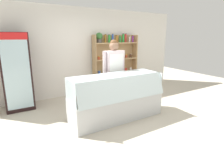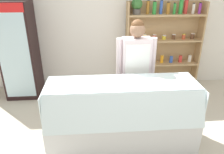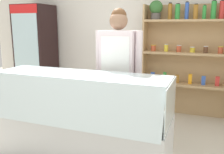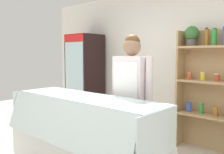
{
  "view_description": "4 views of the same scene",
  "coord_description": "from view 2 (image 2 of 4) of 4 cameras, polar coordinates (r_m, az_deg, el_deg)",
  "views": [
    {
      "loc": [
        -2.19,
        -3.11,
        1.83
      ],
      "look_at": [
        -0.13,
        0.47,
        0.87
      ],
      "focal_mm": 28.0,
      "sensor_mm": 36.0,
      "label": 1
    },
    {
      "loc": [
        -0.58,
        -2.53,
        2.31
      ],
      "look_at": [
        -0.34,
        0.64,
        0.86
      ],
      "focal_mm": 35.0,
      "sensor_mm": 36.0,
      "label": 2
    },
    {
      "loc": [
        1.1,
        -2.34,
        1.55
      ],
      "look_at": [
        -0.03,
        0.6,
        0.89
      ],
      "focal_mm": 40.0,
      "sensor_mm": 36.0,
      "label": 3
    },
    {
      "loc": [
        1.97,
        -1.85,
        1.51
      ],
      "look_at": [
        -0.44,
        0.82,
        1.18
      ],
      "focal_mm": 40.0,
      "sensor_mm": 36.0,
      "label": 4
    }
  ],
  "objects": [
    {
      "name": "shop_clerk",
      "position": [
        3.48,
        6.24,
        3.21
      ],
      "size": [
        0.63,
        0.25,
        1.76
      ],
      "color": "#4C4233",
      "rests_on": "ground"
    },
    {
      "name": "ground_plane",
      "position": [
        3.48,
        6.71,
        -17.29
      ],
      "size": [
        12.0,
        12.0,
        0.0
      ],
      "primitive_type": "plane",
      "color": "beige"
    },
    {
      "name": "shelving_unit",
      "position": [
        4.87,
        12.74,
        9.61
      ],
      "size": [
        1.61,
        0.29,
        1.95
      ],
      "color": "tan",
      "rests_on": "ground"
    },
    {
      "name": "drinks_fridge",
      "position": [
        4.77,
        -23.04,
        6.21
      ],
      "size": [
        0.65,
        0.61,
        1.93
      ],
      "color": "black",
      "rests_on": "ground"
    },
    {
      "name": "deli_display_case",
      "position": [
        3.3,
        2.46,
        -12.73
      ],
      "size": [
        2.1,
        0.78,
        1.01
      ],
      "color": "silver",
      "rests_on": "ground"
    },
    {
      "name": "back_wall",
      "position": [
        4.87,
        2.65,
        13.14
      ],
      "size": [
        6.8,
        0.1,
        2.7
      ],
      "primitive_type": "cube",
      "color": "white",
      "rests_on": "ground"
    }
  ]
}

